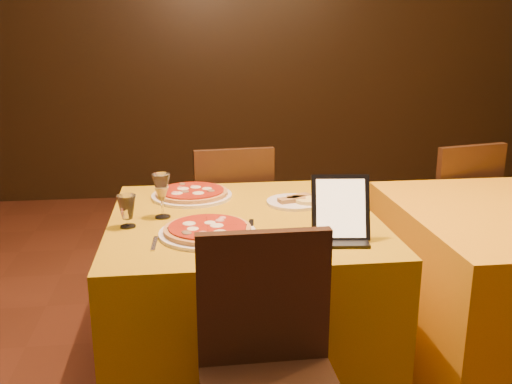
{
  "coord_description": "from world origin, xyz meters",
  "views": [
    {
      "loc": [
        -0.31,
        -1.73,
        1.49
      ],
      "look_at": [
        -0.03,
        0.5,
        0.86
      ],
      "focal_mm": 40.0,
      "sensor_mm": 36.0,
      "label": 1
    }
  ],
  "objects": [
    {
      "name": "wall_back",
      "position": [
        0.0,
        3.5,
        1.4
      ],
      "size": [
        6.0,
        0.01,
        2.8
      ],
      "primitive_type": "cube",
      "color": "black",
      "rests_on": "floor"
    },
    {
      "name": "tablet",
      "position": [
        0.25,
        0.21,
        0.87
      ],
      "size": [
        0.22,
        0.12,
        0.24
      ],
      "primitive_type": "cube",
      "rotation": [
        -0.35,
        0.0,
        -0.11
      ],
      "color": "black",
      "rests_on": "main_table"
    },
    {
      "name": "wine_glass",
      "position": [
        -0.41,
        0.54,
        0.84
      ],
      "size": [
        0.09,
        0.09,
        0.19
      ],
      "primitive_type": null,
      "rotation": [
        0.0,
        0.0,
        0.33
      ],
      "color": "#DAC77C",
      "rests_on": "main_table"
    },
    {
      "name": "chair_main_far",
      "position": [
        -0.08,
        1.33,
        0.46
      ],
      "size": [
        0.48,
        0.48,
        0.91
      ],
      "primitive_type": null,
      "rotation": [
        0.0,
        0.0,
        3.23
      ],
      "color": "black",
      "rests_on": "floor"
    },
    {
      "name": "main_table",
      "position": [
        -0.08,
        0.52,
        0.38
      ],
      "size": [
        1.1,
        1.1,
        0.75
      ],
      "primitive_type": "cube",
      "color": "#B3860B",
      "rests_on": "floor"
    },
    {
      "name": "chair_side_far",
      "position": [
        1.17,
        1.27,
        0.46
      ],
      "size": [
        0.52,
        0.52,
        0.91
      ],
      "primitive_type": null,
      "rotation": [
        0.0,
        0.0,
        3.37
      ],
      "color": "black",
      "rests_on": "floor"
    },
    {
      "name": "pizza_near",
      "position": [
        -0.24,
        0.31,
        0.77
      ],
      "size": [
        0.37,
        0.37,
        0.03
      ],
      "rotation": [
        0.0,
        0.0,
        -0.24
      ],
      "color": "white",
      "rests_on": "main_table"
    },
    {
      "name": "water_glass",
      "position": [
        -0.55,
        0.44,
        0.81
      ],
      "size": [
        0.1,
        0.1,
        0.13
      ],
      "primitive_type": null,
      "rotation": [
        0.0,
        0.0,
        0.34
      ],
      "color": "white",
      "rests_on": "main_table"
    },
    {
      "name": "pizza_far",
      "position": [
        -0.29,
        0.83,
        0.77
      ],
      "size": [
        0.37,
        0.37,
        0.03
      ],
      "rotation": [
        0.0,
        0.0,
        0.42
      ],
      "color": "white",
      "rests_on": "main_table"
    },
    {
      "name": "knife",
      "position": [
        -0.08,
        0.31,
        0.75
      ],
      "size": [
        0.04,
        0.19,
        0.01
      ],
      "primitive_type": "cube",
      "rotation": [
        0.0,
        0.0,
        1.41
      ],
      "color": "silver",
      "rests_on": "main_table"
    },
    {
      "name": "cutlet_dish",
      "position": [
        0.16,
        0.67,
        0.76
      ],
      "size": [
        0.25,
        0.25,
        0.03
      ],
      "rotation": [
        0.0,
        0.0,
        -0.24
      ],
      "color": "white",
      "rests_on": "main_table"
    },
    {
      "name": "fork_near",
      "position": [
        -0.43,
        0.23,
        0.75
      ],
      "size": [
        0.02,
        0.14,
        0.01
      ],
      "primitive_type": "cube",
      "rotation": [
        0.0,
        0.0,
        1.53
      ],
      "color": "#A9AAB0",
      "rests_on": "main_table"
    },
    {
      "name": "fork_far",
      "position": [
        -0.16,
        0.88,
        0.75
      ],
      "size": [
        0.06,
        0.17,
        0.01
      ],
      "primitive_type": "cube",
      "rotation": [
        0.0,
        0.0,
        1.8
      ],
      "color": "silver",
      "rests_on": "main_table"
    }
  ]
}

